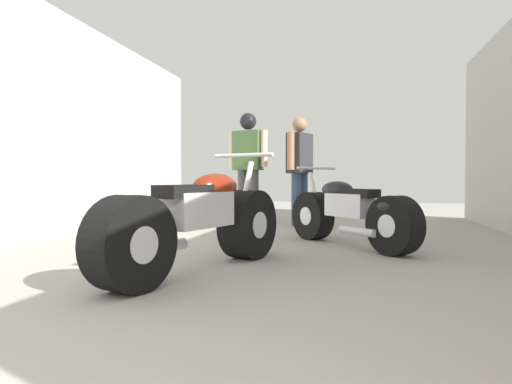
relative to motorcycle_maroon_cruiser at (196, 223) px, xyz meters
name	(u,v)px	position (x,y,z in m)	size (l,w,h in m)	color
ground_plane	(273,251)	(0.38, 1.15, -0.38)	(18.93, 18.93, 0.00)	#9E998E
garage_partition_left	(29,119)	(-2.37, 1.15, 1.00)	(0.08, 8.68, 2.76)	#B7B5AD
motorcycle_maroon_cruiser	(196,223)	(0.00, 0.00, 0.00)	(0.92, 1.97, 0.93)	black
motorcycle_black_naked	(351,213)	(1.13, 1.58, -0.03)	(1.37, 1.48, 0.85)	black
mechanic_in_blue	(300,164)	(0.34, 3.61, 0.55)	(0.38, 0.65, 1.64)	#384766
mechanic_with_helmet	(248,156)	(-0.59, 4.13, 0.71)	(0.71, 0.36, 1.81)	#4C4C4C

